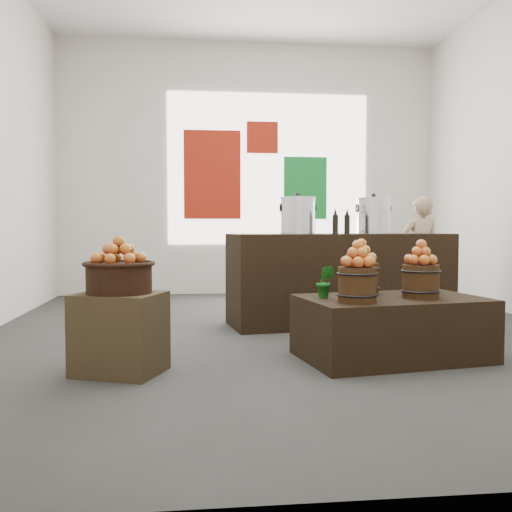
{
  "coord_description": "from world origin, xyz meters",
  "views": [
    {
      "loc": [
        -0.92,
        -5.64,
        1.08
      ],
      "look_at": [
        -0.33,
        -0.4,
        0.81
      ],
      "focal_mm": 40.0,
      "sensor_mm": 36.0,
      "label": 1
    }
  ],
  "objects": [
    {
      "name": "oil_cruets",
      "position": [
        0.75,
        0.27,
        1.14
      ],
      "size": [
        0.19,
        0.09,
        0.28
      ],
      "primitive_type": null,
      "rotation": [
        0.0,
        0.0,
        0.14
      ],
      "color": "black",
      "rests_on": "counter"
    },
    {
      "name": "stock_pot_left",
      "position": [
        0.22,
        0.44,
        1.19
      ],
      "size": [
        0.38,
        0.38,
        0.38
      ],
      "primitive_type": "cylinder",
      "color": "silver",
      "rests_on": "counter"
    },
    {
      "name": "apples_in_basket",
      "position": [
        -1.45,
        -1.4,
        0.91
      ],
      "size": [
        0.37,
        0.37,
        0.2
      ],
      "primitive_type": null,
      "color": "maroon",
      "rests_on": "wicker_basket"
    },
    {
      "name": "back_opening",
      "position": [
        0.3,
        3.48,
        2.0
      ],
      "size": [
        3.2,
        0.02,
        2.4
      ],
      "primitive_type": "cube",
      "color": "white",
      "rests_on": "back_wall"
    },
    {
      "name": "herb_garnish_left",
      "position": [
        0.15,
        -1.15,
        0.64
      ],
      "size": [
        0.18,
        0.16,
        0.26
      ],
      "primitive_type": "imported",
      "rotation": [
        0.0,
        0.0,
        -0.38
      ],
      "color": "#146319",
      "rests_on": "display_table"
    },
    {
      "name": "shopper",
      "position": [
        2.09,
        1.64,
        0.74
      ],
      "size": [
        0.56,
        0.38,
        1.48
      ],
      "primitive_type": "imported",
      "rotation": [
        0.0,
        0.0,
        3.2
      ],
      "color": "#9C815F",
      "rests_on": "ground"
    },
    {
      "name": "apple_bucket_front_right",
      "position": [
        0.91,
        -1.25,
        0.64
      ],
      "size": [
        0.29,
        0.29,
        0.27
      ],
      "primitive_type": "cylinder",
      "color": "#3C2510",
      "rests_on": "display_table"
    },
    {
      "name": "deco_red_left",
      "position": [
        -0.6,
        3.47,
        1.9
      ],
      "size": [
        0.9,
        0.04,
        1.4
      ],
      "primitive_type": "cube",
      "color": "#A01C0C",
      "rests_on": "back_wall"
    },
    {
      "name": "wicker_basket",
      "position": [
        -1.45,
        -1.4,
        0.7
      ],
      "size": [
        0.48,
        0.48,
        0.22
      ],
      "primitive_type": "cylinder",
      "color": "black",
      "rests_on": "crate"
    },
    {
      "name": "back_wall",
      "position": [
        0.0,
        3.5,
        2.0
      ],
      "size": [
        6.0,
        0.04,
        4.0
      ],
      "primitive_type": "cube",
      "color": "silver",
      "rests_on": "ground"
    },
    {
      "name": "herb_garnish_right",
      "position": [
        1.13,
        -0.85,
        0.63
      ],
      "size": [
        0.28,
        0.27,
        0.25
      ],
      "primitive_type": "imported",
      "rotation": [
        0.0,
        0.0,
        -0.37
      ],
      "color": "#146319",
      "rests_on": "display_table"
    },
    {
      "name": "apples_in_bucket_front_right",
      "position": [
        0.91,
        -1.25,
        0.87
      ],
      "size": [
        0.22,
        0.22,
        0.2
      ],
      "primitive_type": null,
      "color": "maroon",
      "rests_on": "apple_bucket_front_right"
    },
    {
      "name": "deco_red_upper",
      "position": [
        0.2,
        3.47,
        2.5
      ],
      "size": [
        0.5,
        0.04,
        0.5
      ],
      "primitive_type": "cube",
      "color": "#A01C0C",
      "rests_on": "back_wall"
    },
    {
      "name": "deco_green_right",
      "position": [
        0.9,
        3.47,
        1.7
      ],
      "size": [
        0.7,
        0.04,
        1.0
      ],
      "primitive_type": "cube",
      "color": "#137A28",
      "rests_on": "back_wall"
    },
    {
      "name": "ground",
      "position": [
        0.0,
        0.0,
        0.0
      ],
      "size": [
        7.0,
        7.0,
        0.0
      ],
      "primitive_type": "plane",
      "color": "#323230",
      "rests_on": "ground"
    },
    {
      "name": "display_table",
      "position": [
        0.7,
        -1.17,
        0.25
      ],
      "size": [
        1.59,
        1.13,
        0.5
      ],
      "primitive_type": "cube",
      "rotation": [
        0.0,
        0.0,
        0.17
      ],
      "color": "black",
      "rests_on": "ground"
    },
    {
      "name": "apples_in_bucket_front_left",
      "position": [
        0.33,
        -1.44,
        0.87
      ],
      "size": [
        0.22,
        0.22,
        0.2
      ],
      "primitive_type": null,
      "color": "maroon",
      "rests_on": "apple_bucket_front_left"
    },
    {
      "name": "apple_bucket_rear",
      "position": [
        0.51,
        -0.93,
        0.64
      ],
      "size": [
        0.29,
        0.29,
        0.27
      ],
      "primitive_type": "cylinder",
      "color": "#3C2510",
      "rests_on": "display_table"
    },
    {
      "name": "apples_in_bucket_rear",
      "position": [
        0.51,
        -0.93,
        0.87
      ],
      "size": [
        0.22,
        0.22,
        0.2
      ],
      "primitive_type": null,
      "color": "maroon",
      "rests_on": "apple_bucket_rear"
    },
    {
      "name": "apple_bucket_front_left",
      "position": [
        0.33,
        -1.44,
        0.64
      ],
      "size": [
        0.29,
        0.29,
        0.27
      ],
      "primitive_type": "cylinder",
      "color": "#3C2510",
      "rests_on": "display_table"
    },
    {
      "name": "stock_pot_center",
      "position": [
        1.1,
        0.57,
        1.19
      ],
      "size": [
        0.38,
        0.38,
        0.38
      ],
      "primitive_type": "cylinder",
      "color": "silver",
      "rests_on": "counter"
    },
    {
      "name": "counter",
      "position": [
        0.71,
        0.51,
        0.5
      ],
      "size": [
        2.53,
        1.11,
        1.0
      ],
      "primitive_type": "cube",
      "rotation": [
        0.0,
        0.0,
        0.14
      ],
      "color": "black",
      "rests_on": "ground"
    },
    {
      "name": "crate",
      "position": [
        -1.45,
        -1.4,
        0.3
      ],
      "size": [
        0.73,
        0.67,
        0.59
      ],
      "primitive_type": "cube",
      "rotation": [
        0.0,
        0.0,
        -0.37
      ],
      "color": "#44341F",
      "rests_on": "ground"
    }
  ]
}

